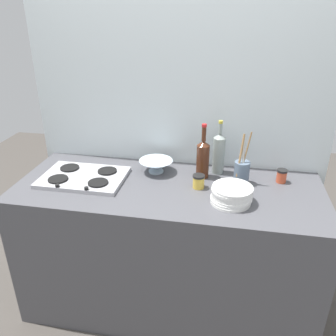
# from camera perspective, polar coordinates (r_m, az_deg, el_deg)

# --- Properties ---
(ground_plane) EXTENTS (6.00, 6.00, 0.00)m
(ground_plane) POSITION_cam_1_polar(r_m,az_deg,el_deg) (2.59, -0.00, -20.84)
(ground_plane) COLOR #47423D
(ground_plane) RESTS_ON ground
(counter_block) EXTENTS (1.80, 0.70, 0.90)m
(counter_block) POSITION_cam_1_polar(r_m,az_deg,el_deg) (2.29, -0.00, -13.02)
(counter_block) COLOR #4C4C51
(counter_block) RESTS_ON ground
(backsplash_panel) EXTENTS (1.90, 0.06, 2.54)m
(backsplash_panel) POSITION_cam_1_polar(r_m,az_deg,el_deg) (2.25, 1.80, 9.90)
(backsplash_panel) COLOR silver
(backsplash_panel) RESTS_ON ground
(stovetop_hob) EXTENTS (0.50, 0.35, 0.04)m
(stovetop_hob) POSITION_cam_1_polar(r_m,az_deg,el_deg) (2.18, -13.69, -1.47)
(stovetop_hob) COLOR #B2B2B7
(stovetop_hob) RESTS_ON counter_block
(plate_stack) EXTENTS (0.22, 0.22, 0.09)m
(plate_stack) POSITION_cam_1_polar(r_m,az_deg,el_deg) (1.89, 10.38, -4.30)
(plate_stack) COLOR white
(plate_stack) RESTS_ON counter_block
(wine_bottle_leftmost) EXTENTS (0.07, 0.07, 0.34)m
(wine_bottle_leftmost) POSITION_cam_1_polar(r_m,az_deg,el_deg) (2.17, 8.30, 2.47)
(wine_bottle_leftmost) COLOR gray
(wine_bottle_leftmost) RESTS_ON counter_block
(wine_bottle_mid_left) EXTENTS (0.08, 0.08, 0.34)m
(wine_bottle_mid_left) POSITION_cam_1_polar(r_m,az_deg,el_deg) (2.11, 5.73, 1.64)
(wine_bottle_mid_left) COLOR #472314
(wine_bottle_mid_left) RESTS_ON counter_block
(mixing_bowl) EXTENTS (0.21, 0.21, 0.08)m
(mixing_bowl) POSITION_cam_1_polar(r_m,az_deg,el_deg) (2.19, -1.99, 0.40)
(mixing_bowl) COLOR silver
(mixing_bowl) RESTS_ON counter_block
(utensil_crock) EXTENTS (0.09, 0.09, 0.33)m
(utensil_crock) POSITION_cam_1_polar(r_m,az_deg,el_deg) (2.09, 11.98, -0.56)
(utensil_crock) COLOR slate
(utensil_crock) RESTS_ON counter_block
(condiment_jar_front) EXTENTS (0.07, 0.07, 0.08)m
(condiment_jar_front) POSITION_cam_1_polar(r_m,az_deg,el_deg) (2.02, 5.03, -2.19)
(condiment_jar_front) COLOR gold
(condiment_jar_front) RESTS_ON counter_block
(condiment_jar_rear) EXTENTS (0.06, 0.06, 0.08)m
(condiment_jar_rear) POSITION_cam_1_polar(r_m,az_deg,el_deg) (2.18, 18.12, -1.23)
(condiment_jar_rear) COLOR #C64C2D
(condiment_jar_rear) RESTS_ON counter_block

